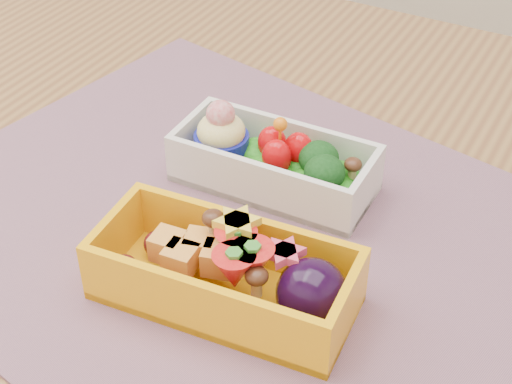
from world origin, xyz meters
The scene contains 4 objects.
table centered at (0.00, 0.00, 0.65)m, with size 1.20×0.80×0.75m.
placemat centered at (-0.05, -0.01, 0.75)m, with size 0.50×0.38×0.00m, color #875D62.
bento_white centered at (-0.06, 0.05, 0.77)m, with size 0.16×0.07×0.06m.
bento_yellow centered at (-0.02, -0.07, 0.78)m, with size 0.18×0.09×0.06m.
Camera 1 is at (0.17, -0.39, 1.13)m, focal length 56.04 mm.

